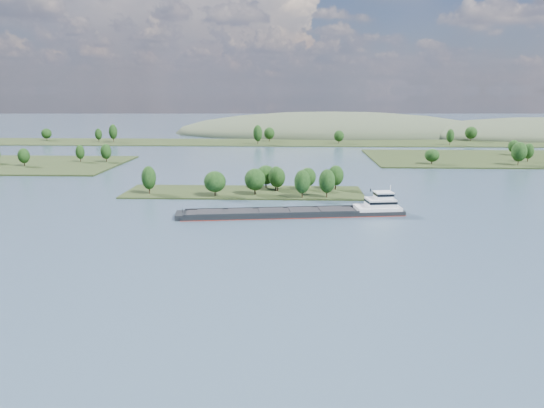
{
  "coord_description": "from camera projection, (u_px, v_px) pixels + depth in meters",
  "views": [
    {
      "loc": [
        20.9,
        -39.95,
        42.47
      ],
      "look_at": [
        13.97,
        130.0,
        6.0
      ],
      "focal_mm": 35.0,
      "sensor_mm": 36.0,
      "label": 1
    }
  ],
  "objects": [
    {
      "name": "tree_island",
      "position": [
        258.0,
        185.0,
        222.18
      ],
      "size": [
        100.0,
        30.7,
        12.79
      ],
      "color": "black",
      "rests_on": "ground"
    },
    {
      "name": "back_shoreline",
      "position": [
        278.0,
        142.0,
        438.92
      ],
      "size": [
        900.0,
        60.0,
        16.59
      ],
      "color": "black",
      "rests_on": "ground"
    },
    {
      "name": "cargo_barge",
      "position": [
        307.0,
        211.0,
        184.1
      ],
      "size": [
        79.59,
        20.62,
        10.69
      ],
      "color": "black",
      "rests_on": "ground"
    },
    {
      "name": "ground",
      "position": [
        226.0,
        229.0,
        166.0
      ],
      "size": [
        1800.0,
        1800.0,
        0.0
      ],
      "primitive_type": "plane",
      "color": "#374F5F",
      "rests_on": "ground"
    },
    {
      "name": "hill_west",
      "position": [
        332.0,
        134.0,
        534.86
      ],
      "size": [
        320.0,
        160.0,
        44.0
      ],
      "primitive_type": "ellipsoid",
      "color": "#3A452F",
      "rests_on": "ground"
    }
  ]
}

